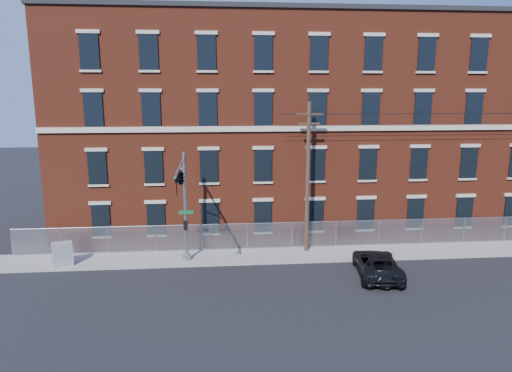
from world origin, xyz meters
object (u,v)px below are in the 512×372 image
Objects in this scene: utility_cabinet at (63,254)px; pickup_truck at (377,264)px; utility_pole_near at (308,175)px; traffic_signal_mast at (182,187)px.

pickup_truck is at bearing -29.03° from utility_cabinet.
pickup_truck is (3.39, -4.40, -4.62)m from utility_pole_near.
utility_cabinet is at bearing 165.15° from traffic_signal_mast.
utility_pole_near is at bearing 23.14° from traffic_signal_mast.
traffic_signal_mast reaches higher than pickup_truck.
traffic_signal_mast is 12.35m from pickup_truck.
utility_pole_near is 1.94× the size of pickup_truck.
traffic_signal_mast is 9.08m from utility_cabinet.
pickup_truck is 19.24m from utility_cabinet.
utility_pole_near reaches higher than traffic_signal_mast.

